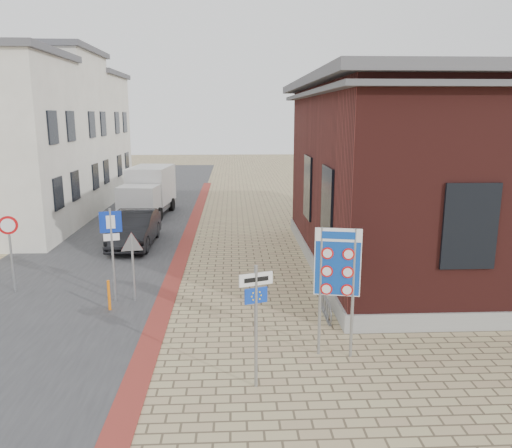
{
  "coord_description": "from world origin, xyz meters",
  "views": [
    {
      "loc": [
        0.09,
        -10.91,
        5.54
      ],
      "look_at": [
        0.79,
        4.23,
        2.2
      ],
      "focal_mm": 35.0,
      "sensor_mm": 36.0,
      "label": 1
    }
  ],
  "objects_px": {
    "sedan": "(135,229)",
    "parking_sign": "(112,238)",
    "border_sign": "(338,265)",
    "essen_sign": "(256,307)",
    "box_truck": "(148,191)",
    "bollard": "(109,295)"
  },
  "relations": [
    {
      "from": "box_truck",
      "to": "bollard",
      "type": "distance_m",
      "value": 14.13
    },
    {
      "from": "box_truck",
      "to": "border_sign",
      "type": "distance_m",
      "value": 18.48
    },
    {
      "from": "sedan",
      "to": "parking_sign",
      "type": "bearing_deg",
      "value": -83.79
    },
    {
      "from": "box_truck",
      "to": "bollard",
      "type": "relative_size",
      "value": 5.78
    },
    {
      "from": "sedan",
      "to": "bollard",
      "type": "bearing_deg",
      "value": -84.32
    },
    {
      "from": "box_truck",
      "to": "border_sign",
      "type": "height_order",
      "value": "border_sign"
    },
    {
      "from": "border_sign",
      "to": "essen_sign",
      "type": "relative_size",
      "value": 1.17
    },
    {
      "from": "essen_sign",
      "to": "border_sign",
      "type": "bearing_deg",
      "value": 14.82
    },
    {
      "from": "essen_sign",
      "to": "box_truck",
      "type": "bearing_deg",
      "value": 86.36
    },
    {
      "from": "sedan",
      "to": "border_sign",
      "type": "bearing_deg",
      "value": -56.95
    },
    {
      "from": "bollard",
      "to": "sedan",
      "type": "bearing_deg",
      "value": 95.01
    },
    {
      "from": "bollard",
      "to": "box_truck",
      "type": "bearing_deg",
      "value": 94.59
    },
    {
      "from": "box_truck",
      "to": "bollard",
      "type": "height_order",
      "value": "box_truck"
    },
    {
      "from": "sedan",
      "to": "box_truck",
      "type": "xyz_separation_m",
      "value": [
        -0.48,
        6.69,
        0.63
      ]
    },
    {
      "from": "sedan",
      "to": "parking_sign",
      "type": "distance_m",
      "value": 6.8
    },
    {
      "from": "border_sign",
      "to": "essen_sign",
      "type": "height_order",
      "value": "border_sign"
    },
    {
      "from": "sedan",
      "to": "parking_sign",
      "type": "height_order",
      "value": "parking_sign"
    },
    {
      "from": "parking_sign",
      "to": "box_truck",
      "type": "bearing_deg",
      "value": 80.3
    },
    {
      "from": "parking_sign",
      "to": "bollard",
      "type": "relative_size",
      "value": 3.15
    },
    {
      "from": "border_sign",
      "to": "bollard",
      "type": "distance_m",
      "value": 6.88
    },
    {
      "from": "sedan",
      "to": "essen_sign",
      "type": "bearing_deg",
      "value": -67.5
    },
    {
      "from": "box_truck",
      "to": "bollard",
      "type": "xyz_separation_m",
      "value": [
        1.13,
        -14.05,
        -0.92
      ]
    }
  ]
}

